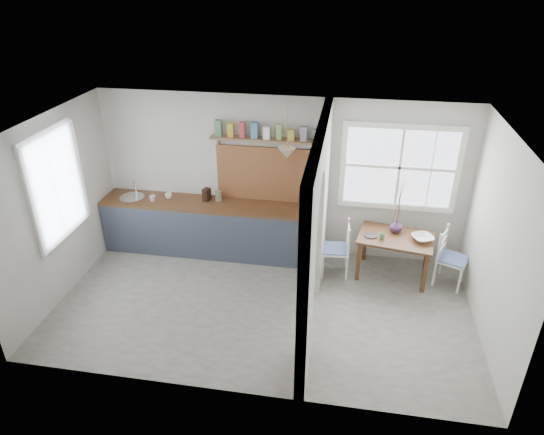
% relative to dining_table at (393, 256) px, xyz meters
% --- Properties ---
extents(floor, '(5.80, 3.20, 0.01)m').
position_rel_dining_table_xyz_m(floor, '(-1.83, -1.09, -0.34)').
color(floor, gray).
rests_on(floor, ground).
extents(ceiling, '(5.80, 3.20, 0.01)m').
position_rel_dining_table_xyz_m(ceiling, '(-1.83, -1.09, 2.26)').
color(ceiling, beige).
rests_on(ceiling, walls).
extents(walls, '(5.81, 3.21, 2.60)m').
position_rel_dining_table_xyz_m(walls, '(-1.83, -1.09, 0.96)').
color(walls, beige).
rests_on(walls, floor).
extents(partition, '(0.12, 3.20, 2.60)m').
position_rel_dining_table_xyz_m(partition, '(-1.13, -1.03, 1.11)').
color(partition, beige).
rests_on(partition, floor).
extents(kitchen_window, '(0.10, 1.16, 1.50)m').
position_rel_dining_table_xyz_m(kitchen_window, '(-4.70, -1.09, 1.31)').
color(kitchen_window, white).
rests_on(kitchen_window, walls).
extents(nook_window, '(1.76, 0.10, 1.30)m').
position_rel_dining_table_xyz_m(nook_window, '(-0.03, 0.47, 1.26)').
color(nook_window, white).
rests_on(nook_window, walls).
extents(counter, '(3.50, 0.60, 0.90)m').
position_rel_dining_table_xyz_m(counter, '(-2.96, 0.24, 0.12)').
color(counter, brown).
rests_on(counter, floor).
extents(sink, '(0.40, 0.40, 0.02)m').
position_rel_dining_table_xyz_m(sink, '(-4.26, 0.21, 0.55)').
color(sink, silver).
rests_on(sink, counter).
extents(backsplash, '(1.65, 0.03, 0.90)m').
position_rel_dining_table_xyz_m(backsplash, '(-2.04, 0.48, 1.01)').
color(backsplash, '#9B5F34').
rests_on(backsplash, walls).
extents(shelf, '(1.75, 0.20, 0.21)m').
position_rel_dining_table_xyz_m(shelf, '(-2.04, 0.40, 1.67)').
color(shelf, '#8B6C4D').
rests_on(shelf, walls).
extents(pendant_lamp, '(0.26, 0.26, 0.16)m').
position_rel_dining_table_xyz_m(pendant_lamp, '(-1.68, 0.06, 1.54)').
color(pendant_lamp, beige).
rests_on(pendant_lamp, ceiling).
extents(utensil_rail, '(0.02, 0.50, 0.02)m').
position_rel_dining_table_xyz_m(utensil_rail, '(-1.22, -0.19, 1.11)').
color(utensil_rail, silver).
rests_on(utensil_rail, partition).
extents(dining_table, '(1.19, 0.90, 0.68)m').
position_rel_dining_table_xyz_m(dining_table, '(0.00, 0.00, 0.00)').
color(dining_table, brown).
rests_on(dining_table, floor).
extents(chair_left, '(0.43, 0.43, 0.88)m').
position_rel_dining_table_xyz_m(chair_left, '(-0.89, -0.10, 0.10)').
color(chair_left, white).
rests_on(chair_left, floor).
extents(chair_right, '(0.53, 0.53, 0.89)m').
position_rel_dining_table_xyz_m(chair_right, '(0.84, -0.09, 0.10)').
color(chair_right, white).
rests_on(chair_right, floor).
extents(kettle, '(0.24, 0.21, 0.26)m').
position_rel_dining_table_xyz_m(kettle, '(-1.36, 0.21, 0.69)').
color(kettle, white).
rests_on(kettle, counter).
extents(mug_a, '(0.13, 0.13, 0.09)m').
position_rel_dining_table_xyz_m(mug_a, '(-3.87, 0.13, 0.61)').
color(mug_a, silver).
rests_on(mug_a, counter).
extents(mug_b, '(0.13, 0.13, 0.09)m').
position_rel_dining_table_xyz_m(mug_b, '(-3.65, 0.28, 0.60)').
color(mug_b, white).
rests_on(mug_b, counter).
extents(knife_block, '(0.13, 0.15, 0.21)m').
position_rel_dining_table_xyz_m(knife_block, '(-3.01, 0.30, 0.66)').
color(knife_block, black).
rests_on(knife_block, counter).
extents(jar, '(0.14, 0.14, 0.16)m').
position_rel_dining_table_xyz_m(jar, '(-2.82, 0.32, 0.64)').
color(jar, '#787353').
rests_on(jar, counter).
extents(towel_magenta, '(0.02, 0.03, 0.53)m').
position_rel_dining_table_xyz_m(towel_magenta, '(-1.25, -0.11, -0.07)').
color(towel_magenta, '#CF1945').
rests_on(towel_magenta, counter).
extents(towel_orange, '(0.02, 0.03, 0.52)m').
position_rel_dining_table_xyz_m(towel_orange, '(-1.25, -0.14, -0.09)').
color(towel_orange, '#BD4601').
rests_on(towel_orange, counter).
extents(bowl, '(0.40, 0.40, 0.07)m').
position_rel_dining_table_xyz_m(bowl, '(0.37, -0.04, 0.38)').
color(bowl, white).
rests_on(bowl, dining_table).
extents(table_cup, '(0.11, 0.11, 0.08)m').
position_rel_dining_table_xyz_m(table_cup, '(-0.21, -0.09, 0.38)').
color(table_cup, '#6C9E6D').
rests_on(table_cup, dining_table).
extents(plate, '(0.25, 0.25, 0.02)m').
position_rel_dining_table_xyz_m(plate, '(-0.38, -0.04, 0.35)').
color(plate, '#302323').
rests_on(plate, dining_table).
extents(vase, '(0.22, 0.22, 0.20)m').
position_rel_dining_table_xyz_m(vase, '(-0.00, 0.15, 0.44)').
color(vase, '#402748').
rests_on(vase, dining_table).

